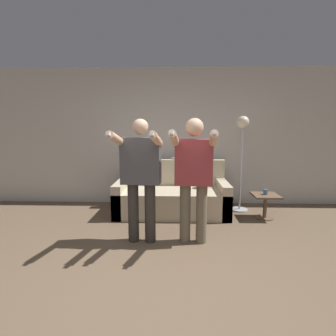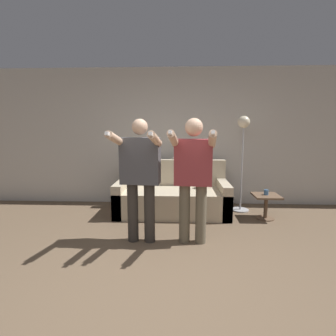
{
  "view_description": "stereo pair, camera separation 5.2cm",
  "coord_description": "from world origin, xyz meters",
  "px_view_note": "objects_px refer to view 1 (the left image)",
  "views": [
    {
      "loc": [
        0.18,
        -2.24,
        1.48
      ],
      "look_at": [
        0.06,
        1.6,
        0.89
      ],
      "focal_mm": 28.0,
      "sensor_mm": 36.0,
      "label": 1
    },
    {
      "loc": [
        0.23,
        -2.24,
        1.48
      ],
      "look_at": [
        0.06,
        1.6,
        0.89
      ],
      "focal_mm": 28.0,
      "sensor_mm": 36.0,
      "label": 2
    }
  ],
  "objects_px": {
    "couch": "(172,197)",
    "cup": "(265,192)",
    "person_right": "(194,172)",
    "floor_lamp": "(242,141)",
    "person_left": "(141,172)",
    "cat": "(187,156)",
    "side_table": "(265,201)"
  },
  "relations": [
    {
      "from": "couch",
      "to": "cup",
      "type": "bearing_deg",
      "value": -8.92
    },
    {
      "from": "person_right",
      "to": "floor_lamp",
      "type": "bearing_deg",
      "value": 62.09
    },
    {
      "from": "couch",
      "to": "person_left",
      "type": "xyz_separation_m",
      "value": [
        -0.37,
        -1.21,
        0.65
      ]
    },
    {
      "from": "cat",
      "to": "side_table",
      "type": "distance_m",
      "value": 1.56
    },
    {
      "from": "floor_lamp",
      "to": "cup",
      "type": "relative_size",
      "value": 19.98
    },
    {
      "from": "side_table",
      "to": "person_right",
      "type": "bearing_deg",
      "value": -142.23
    },
    {
      "from": "cup",
      "to": "person_right",
      "type": "bearing_deg",
      "value": -142.04
    },
    {
      "from": "floor_lamp",
      "to": "side_table",
      "type": "height_order",
      "value": "floor_lamp"
    },
    {
      "from": "person_right",
      "to": "side_table",
      "type": "relative_size",
      "value": 3.89
    },
    {
      "from": "floor_lamp",
      "to": "cup",
      "type": "bearing_deg",
      "value": -53.85
    },
    {
      "from": "person_right",
      "to": "side_table",
      "type": "height_order",
      "value": "person_right"
    },
    {
      "from": "couch",
      "to": "person_right",
      "type": "height_order",
      "value": "person_right"
    },
    {
      "from": "floor_lamp",
      "to": "side_table",
      "type": "bearing_deg",
      "value": -53.56
    },
    {
      "from": "cat",
      "to": "side_table",
      "type": "height_order",
      "value": "cat"
    },
    {
      "from": "person_left",
      "to": "cat",
      "type": "bearing_deg",
      "value": 72.06
    },
    {
      "from": "person_left",
      "to": "cat",
      "type": "xyz_separation_m",
      "value": [
        0.64,
        1.54,
        0.04
      ]
    },
    {
      "from": "person_left",
      "to": "side_table",
      "type": "height_order",
      "value": "person_left"
    },
    {
      "from": "cat",
      "to": "side_table",
      "type": "xyz_separation_m",
      "value": [
        1.27,
        -0.58,
        -0.69
      ]
    },
    {
      "from": "person_right",
      "to": "cat",
      "type": "relative_size",
      "value": 3.48
    },
    {
      "from": "couch",
      "to": "floor_lamp",
      "type": "relative_size",
      "value": 1.14
    },
    {
      "from": "floor_lamp",
      "to": "cat",
      "type": "bearing_deg",
      "value": 170.9
    },
    {
      "from": "cat",
      "to": "person_left",
      "type": "bearing_deg",
      "value": -112.51
    },
    {
      "from": "cat",
      "to": "floor_lamp",
      "type": "bearing_deg",
      "value": -9.1
    },
    {
      "from": "cat",
      "to": "floor_lamp",
      "type": "xyz_separation_m",
      "value": [
        0.96,
        -0.15,
        0.28
      ]
    },
    {
      "from": "person_left",
      "to": "cat",
      "type": "distance_m",
      "value": 1.67
    },
    {
      "from": "person_left",
      "to": "person_right",
      "type": "relative_size",
      "value": 1.0
    },
    {
      "from": "floor_lamp",
      "to": "cup",
      "type": "xyz_separation_m",
      "value": [
        0.31,
        -0.42,
        -0.81
      ]
    },
    {
      "from": "person_right",
      "to": "floor_lamp",
      "type": "xyz_separation_m",
      "value": [
        0.93,
        1.39,
        0.32
      ]
    },
    {
      "from": "cat",
      "to": "floor_lamp",
      "type": "distance_m",
      "value": 1.01
    },
    {
      "from": "floor_lamp",
      "to": "side_table",
      "type": "distance_m",
      "value": 1.1
    },
    {
      "from": "person_left",
      "to": "cup",
      "type": "distance_m",
      "value": 2.19
    },
    {
      "from": "side_table",
      "to": "cup",
      "type": "distance_m",
      "value": 0.16
    }
  ]
}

